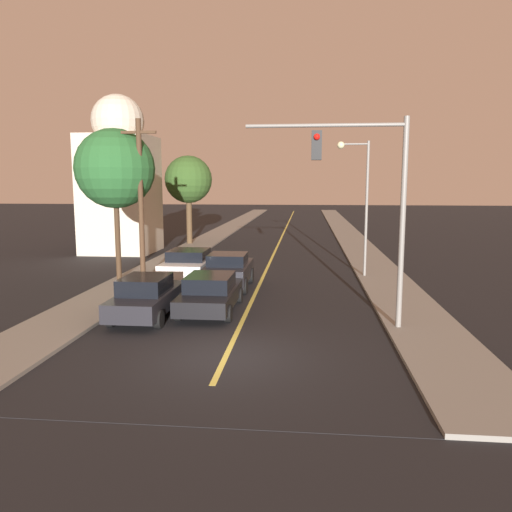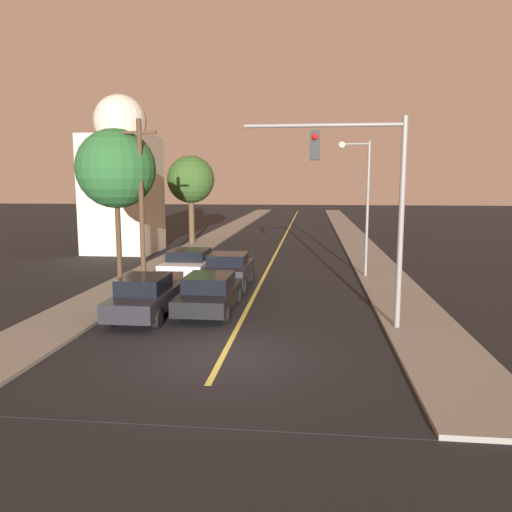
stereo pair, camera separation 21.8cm
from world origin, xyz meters
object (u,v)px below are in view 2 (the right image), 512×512
(car_near_lane_second, at_px, (229,270))
(streetlamp_right, at_px, (360,190))
(utility_pole_left, at_px, (141,199))
(car_near_lane_front, at_px, (210,292))
(car_outer_lane_second, at_px, (190,265))
(traffic_signal_mast, at_px, (366,187))
(tree_left_near, at_px, (116,169))
(domed_building_left, at_px, (122,180))
(car_outer_lane_front, at_px, (146,296))
(tree_left_far, at_px, (191,180))

(car_near_lane_second, bearing_deg, streetlamp_right, 27.81)
(utility_pole_left, bearing_deg, car_near_lane_front, -47.27)
(car_outer_lane_second, distance_m, traffic_signal_mast, 11.06)
(car_outer_lane_second, xyz_separation_m, utility_pole_left, (-1.93, -1.13, 3.18))
(traffic_signal_mast, bearing_deg, tree_left_near, 147.66)
(traffic_signal_mast, bearing_deg, domed_building_left, 130.25)
(car_near_lane_second, bearing_deg, car_outer_lane_second, 148.17)
(car_near_lane_second, bearing_deg, domed_building_left, 129.19)
(car_outer_lane_front, bearing_deg, streetlamp_right, 45.94)
(traffic_signal_mast, xyz_separation_m, utility_pole_left, (-9.40, 6.09, -0.60))
(car_outer_lane_second, height_order, tree_left_far, tree_left_far)
(car_near_lane_front, relative_size, car_near_lane_second, 1.14)
(tree_left_near, distance_m, domed_building_left, 10.99)
(car_near_lane_front, bearing_deg, domed_building_left, 120.73)
(utility_pole_left, distance_m, tree_left_near, 2.16)
(tree_left_near, xyz_separation_m, tree_left_far, (-0.03, 14.84, -0.41))
(car_outer_lane_front, xyz_separation_m, traffic_signal_mast, (7.47, -0.69, 3.85))
(car_near_lane_second, bearing_deg, utility_pole_left, 177.66)
(utility_pole_left, bearing_deg, traffic_signal_mast, -32.96)
(car_outer_lane_second, bearing_deg, traffic_signal_mast, -44.07)
(utility_pole_left, xyz_separation_m, tree_left_near, (-1.46, 0.78, 1.38))
(car_near_lane_second, xyz_separation_m, tree_left_far, (-5.51, 15.78, 4.15))
(car_near_lane_second, relative_size, traffic_signal_mast, 0.61)
(traffic_signal_mast, relative_size, tree_left_near, 0.93)
(tree_left_near, xyz_separation_m, domed_building_left, (-3.72, 10.34, -0.42))
(car_outer_lane_front, height_order, tree_left_near, tree_left_near)
(tree_left_far, bearing_deg, streetlamp_right, -47.36)
(car_near_lane_second, bearing_deg, tree_left_near, 170.22)
(car_near_lane_second, relative_size, domed_building_left, 0.38)
(utility_pole_left, bearing_deg, car_near_lane_second, -2.34)
(utility_pole_left, relative_size, domed_building_left, 0.70)
(car_near_lane_front, height_order, traffic_signal_mast, traffic_signal_mast)
(car_near_lane_front, height_order, tree_left_near, tree_left_near)
(traffic_signal_mast, distance_m, utility_pole_left, 11.22)
(car_outer_lane_front, xyz_separation_m, streetlamp_right, (8.16, 8.44, 3.65))
(car_near_lane_second, height_order, car_outer_lane_second, car_near_lane_second)
(streetlamp_right, distance_m, utility_pole_left, 10.55)
(traffic_signal_mast, bearing_deg, streetlamp_right, 85.63)
(tree_left_near, bearing_deg, streetlamp_right, 11.05)
(car_outer_lane_second, bearing_deg, car_near_lane_front, -69.14)
(car_near_lane_second, height_order, traffic_signal_mast, traffic_signal_mast)
(car_outer_lane_second, relative_size, utility_pole_left, 0.60)
(traffic_signal_mast, bearing_deg, car_near_lane_second, 132.18)
(car_outer_lane_front, distance_m, streetlamp_right, 12.29)
(car_near_lane_second, distance_m, traffic_signal_mast, 8.85)
(domed_building_left, bearing_deg, streetlamp_right, -27.89)
(car_near_lane_front, xyz_separation_m, tree_left_near, (-5.48, 5.14, 4.67))
(car_near_lane_front, bearing_deg, traffic_signal_mast, -17.90)
(utility_pole_left, relative_size, tree_left_near, 1.04)
(car_near_lane_front, distance_m, car_outer_lane_front, 2.34)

